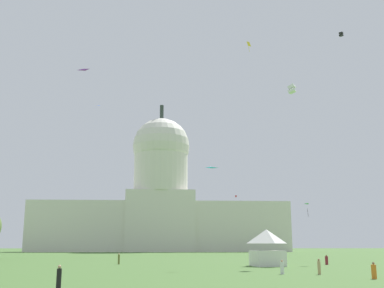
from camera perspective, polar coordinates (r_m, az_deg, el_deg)
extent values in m
cube|color=silver|center=(220.15, -11.56, -9.78)|extent=(57.95, 21.73, 22.15)
cube|color=silver|center=(220.21, 3.80, -9.99)|extent=(57.95, 21.73, 22.15)
cube|color=silver|center=(218.37, -3.87, -9.35)|extent=(30.64, 23.90, 26.91)
cylinder|color=silver|center=(220.85, -3.78, -3.05)|extent=(25.02, 25.02, 21.62)
sphere|color=silver|center=(222.80, -3.74, -0.30)|extent=(26.66, 26.66, 26.66)
cylinder|color=#2D3833|center=(226.81, -3.69, 3.85)|extent=(1.80, 1.80, 6.90)
cube|color=white|center=(73.27, 9.11, -13.51)|extent=(4.72, 5.46, 2.26)
pyramid|color=white|center=(73.25, 9.02, -10.99)|extent=(4.95, 5.73, 2.09)
cylinder|color=black|center=(35.12, -15.82, -15.54)|extent=(0.45, 0.45, 1.51)
sphere|color=tan|center=(35.07, -15.74, -14.11)|extent=(0.32, 0.32, 0.24)
cylinder|color=tan|center=(53.95, 15.14, -14.26)|extent=(0.36, 0.36, 1.42)
sphere|color=#A37556|center=(53.92, 15.09, -13.38)|extent=(0.26, 0.26, 0.25)
cylinder|color=silver|center=(53.71, 10.86, -14.54)|extent=(0.54, 0.54, 1.29)
sphere|color=tan|center=(53.68, 10.83, -13.73)|extent=(0.31, 0.31, 0.24)
cylinder|color=maroon|center=(80.42, 15.98, -13.40)|extent=(0.63, 0.63, 1.31)
sphere|color=brown|center=(80.40, 15.95, -12.85)|extent=(0.31, 0.31, 0.23)
cylinder|color=olive|center=(79.97, -8.85, -13.65)|extent=(0.45, 0.45, 1.51)
sphere|color=tan|center=(79.95, -8.83, -13.02)|extent=(0.35, 0.35, 0.25)
cylinder|color=orange|center=(48.67, 21.16, -14.23)|extent=(0.66, 0.66, 1.31)
sphere|color=brown|center=(48.63, 21.09, -13.33)|extent=(0.33, 0.33, 0.23)
cube|color=yellow|center=(126.56, 6.89, 11.93)|extent=(1.19, 0.82, 1.50)
cylinder|color=yellow|center=(125.99, 6.92, 11.33)|extent=(0.28, 0.13, 1.45)
pyramid|color=#33BCDB|center=(66.54, 2.30, -3.09)|extent=(1.54, 0.90, 0.37)
cube|color=white|center=(82.50, 12.01, 6.29)|extent=(1.57, 1.56, 0.77)
cube|color=white|center=(82.73, 11.98, 6.78)|extent=(1.57, 1.56, 0.77)
pyramid|color=purple|center=(68.41, -12.83, 8.41)|extent=(1.57, 1.00, 0.14)
cube|color=black|center=(120.60, 17.61, 12.43)|extent=(1.19, 1.19, 0.46)
cube|color=black|center=(120.84, 17.60, 12.68)|extent=(1.19, 1.19, 0.46)
pyramid|color=blue|center=(199.08, -11.22, 4.45)|extent=(1.79, 1.26, 0.41)
pyramid|color=green|center=(136.04, 13.92, -7.27)|extent=(1.13, 1.90, 0.34)
cylinder|color=black|center=(135.73, 13.84, -8.08)|extent=(0.23, 0.19, 2.33)
cube|color=red|center=(198.21, 5.34, -6.36)|extent=(0.72, 0.75, 0.39)
cube|color=red|center=(198.24, 5.34, -6.27)|extent=(0.72, 0.75, 0.39)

